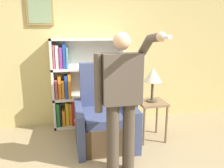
{
  "coord_description": "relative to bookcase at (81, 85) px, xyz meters",
  "views": [
    {
      "loc": [
        -0.19,
        -1.96,
        1.67
      ],
      "look_at": [
        0.37,
        0.71,
        1.03
      ],
      "focal_mm": 35.0,
      "sensor_mm": 36.0,
      "label": 1
    }
  ],
  "objects": [
    {
      "name": "bookcase",
      "position": [
        0.0,
        0.0,
        0.0
      ],
      "size": [
        1.27,
        0.28,
        1.59
      ],
      "color": "silver",
      "rests_on": "ground_plane"
    },
    {
      "name": "table_lamp",
      "position": [
        1.05,
        -0.78,
        0.26
      ],
      "size": [
        0.28,
        0.28,
        0.53
      ],
      "color": "#4C4233",
      "rests_on": "side_table"
    },
    {
      "name": "person_standing",
      "position": [
        0.36,
        -1.53,
        0.2
      ],
      "size": [
        0.59,
        0.78,
        1.69
      ],
      "color": "#473D33",
      "rests_on": "ground_plane"
    },
    {
      "name": "side_table",
      "position": [
        1.05,
        -0.78,
        -0.26
      ],
      "size": [
        0.42,
        0.42,
        0.63
      ],
      "color": "#846647",
      "rests_on": "ground_plane"
    },
    {
      "name": "armchair",
      "position": [
        0.3,
        -0.72,
        -0.4
      ],
      "size": [
        0.87,
        0.89,
        1.21
      ],
      "color": "#4C3823",
      "rests_on": "ground_plane"
    },
    {
      "name": "wall_back",
      "position": [
        -0.05,
        0.16,
        0.64
      ],
      "size": [
        8.0,
        0.11,
        2.8
      ],
      "color": "tan",
      "rests_on": "ground_plane"
    }
  ]
}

